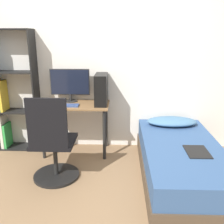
# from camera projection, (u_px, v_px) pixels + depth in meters

# --- Properties ---
(ground_plane) EXTENTS (14.00, 14.00, 0.00)m
(ground_plane) POSITION_uv_depth(u_px,v_px,m) (90.00, 203.00, 2.55)
(ground_plane) COLOR #846647
(wall_back) EXTENTS (8.00, 0.05, 2.50)m
(wall_back) POSITION_uv_depth(u_px,v_px,m) (100.00, 64.00, 3.58)
(wall_back) COLOR silver
(wall_back) RESTS_ON ground_plane
(desk) EXTENTS (0.94, 0.52, 0.73)m
(desk) POSITION_uv_depth(u_px,v_px,m) (75.00, 113.00, 3.51)
(desk) COLOR brown
(desk) RESTS_ON ground_plane
(bookshelf) EXTENTS (0.68, 0.28, 1.73)m
(bookshelf) POSITION_uv_depth(u_px,v_px,m) (5.00, 97.00, 3.61)
(bookshelf) COLOR black
(bookshelf) RESTS_ON ground_plane
(office_chair) EXTENTS (0.55, 0.55, 1.03)m
(office_chair) POSITION_uv_depth(u_px,v_px,m) (53.00, 149.00, 2.86)
(office_chair) COLOR black
(office_chair) RESTS_ON ground_plane
(bed) EXTENTS (0.91, 1.83, 0.43)m
(bed) POSITION_uv_depth(u_px,v_px,m) (181.00, 161.00, 2.95)
(bed) COLOR #4C3D2D
(bed) RESTS_ON ground_plane
(pillow) EXTENTS (0.69, 0.36, 0.11)m
(pillow) POSITION_uv_depth(u_px,v_px,m) (172.00, 121.00, 3.50)
(pillow) COLOR teal
(pillow) RESTS_ON bed
(magazine) EXTENTS (0.24, 0.32, 0.01)m
(magazine) POSITION_uv_depth(u_px,v_px,m) (197.00, 152.00, 2.69)
(magazine) COLOR black
(magazine) RESTS_ON bed
(monitor) EXTENTS (0.56, 0.19, 0.47)m
(monitor) POSITION_uv_depth(u_px,v_px,m) (70.00, 84.00, 3.55)
(monitor) COLOR black
(monitor) RESTS_ON desk
(keyboard) EXTENTS (0.38, 0.13, 0.02)m
(keyboard) POSITION_uv_depth(u_px,v_px,m) (65.00, 105.00, 3.37)
(keyboard) COLOR #33477A
(keyboard) RESTS_ON desk
(pc_tower) EXTENTS (0.16, 0.42, 0.42)m
(pc_tower) POSITION_uv_depth(u_px,v_px,m) (101.00, 89.00, 3.43)
(pc_tower) COLOR black
(pc_tower) RESTS_ON desk
(phone) EXTENTS (0.07, 0.14, 0.01)m
(phone) POSITION_uv_depth(u_px,v_px,m) (47.00, 104.00, 3.46)
(phone) COLOR #B7B7BC
(phone) RESTS_ON desk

